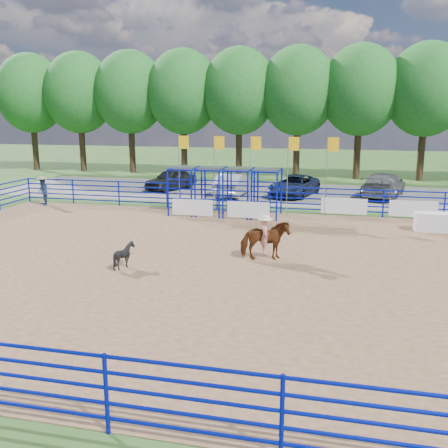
{
  "coord_description": "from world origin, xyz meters",
  "views": [
    {
      "loc": [
        3.7,
        -17.01,
        5.45
      ],
      "look_at": [
        -0.5,
        1.0,
        1.3
      ],
      "focal_mm": 40.0,
      "sensor_mm": 36.0,
      "label": 1
    }
  ],
  "objects": [
    {
      "name": "ground",
      "position": [
        0.0,
        0.0,
        0.0
      ],
      "size": [
        120.0,
        120.0,
        0.0
      ],
      "primitive_type": "plane",
      "color": "#3A5F26",
      "rests_on": "ground"
    },
    {
      "name": "arena_dirt",
      "position": [
        0.0,
        0.0,
        0.01
      ],
      "size": [
        30.0,
        20.0,
        0.02
      ],
      "primitive_type": "cube",
      "color": "#8D6746",
      "rests_on": "ground"
    },
    {
      "name": "gravel_strip",
      "position": [
        0.0,
        17.0,
        0.01
      ],
      "size": [
        40.0,
        10.0,
        0.01
      ],
      "primitive_type": "cube",
      "color": "slate",
      "rests_on": "ground"
    },
    {
      "name": "announcer_table",
      "position": [
        8.05,
        7.29,
        0.46
      ],
      "size": [
        1.66,
        0.83,
        0.87
      ],
      "primitive_type": "cube",
      "rotation": [
        0.0,
        0.0,
        0.04
      ],
      "color": "silver",
      "rests_on": "arena_dirt"
    },
    {
      "name": "horse_and_rider",
      "position": [
        1.09,
        0.91,
        0.87
      ],
      "size": [
        1.95,
        1.24,
        2.33
      ],
      "color": "#5D2E12",
      "rests_on": "arena_dirt"
    },
    {
      "name": "calf",
      "position": [
        -3.63,
        -1.21,
        0.49
      ],
      "size": [
        1.1,
        1.06,
        0.93
      ],
      "primitive_type": "imported",
      "rotation": [
        0.0,
        0.0,
        2.07
      ],
      "color": "black",
      "rests_on": "arena_dirt"
    },
    {
      "name": "spectator_cowboy",
      "position": [
        -13.46,
        9.09,
        0.87
      ],
      "size": [
        0.99,
        1.0,
        1.69
      ],
      "color": "navy",
      "rests_on": "arena_dirt"
    },
    {
      "name": "car_a",
      "position": [
        -8.13,
        16.87,
        0.73
      ],
      "size": [
        3.27,
        4.57,
        1.45
      ],
      "primitive_type": "imported",
      "rotation": [
        0.0,
        0.0,
        -0.41
      ],
      "color": "black",
      "rests_on": "gravel_strip"
    },
    {
      "name": "car_b",
      "position": [
        -3.17,
        15.09,
        0.76
      ],
      "size": [
        1.83,
        4.61,
        1.49
      ],
      "primitive_type": "imported",
      "rotation": [
        0.0,
        0.0,
        3.09
      ],
      "color": "gray",
      "rests_on": "gravel_strip"
    },
    {
      "name": "car_c",
      "position": [
        0.77,
        16.04,
        0.7
      ],
      "size": [
        3.46,
        5.38,
        1.38
      ],
      "primitive_type": "imported",
      "rotation": [
        0.0,
        0.0,
        -0.25
      ],
      "color": "#161C38",
      "rests_on": "gravel_strip"
    },
    {
      "name": "car_d",
      "position": [
        6.51,
        16.88,
        0.81
      ],
      "size": [
        3.44,
        5.88,
        1.6
      ],
      "primitive_type": "imported",
      "rotation": [
        0.0,
        0.0,
        2.91
      ],
      "color": "#575759",
      "rests_on": "gravel_strip"
    },
    {
      "name": "perimeter_fence",
      "position": [
        0.0,
        0.0,
        0.75
      ],
      "size": [
        30.1,
        20.1,
        1.5
      ],
      "color": "#0815BA",
      "rests_on": "ground"
    },
    {
      "name": "chute_assembly",
      "position": [
        -1.9,
        8.84,
        1.26
      ],
      "size": [
        19.32,
        2.41,
        4.2
      ],
      "color": "#0815BA",
      "rests_on": "ground"
    },
    {
      "name": "treeline",
      "position": [
        0.0,
        26.0,
        7.53
      ],
      "size": [
        56.4,
        6.4,
        11.24
      ],
      "color": "#3F2B19",
      "rests_on": "ground"
    }
  ]
}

